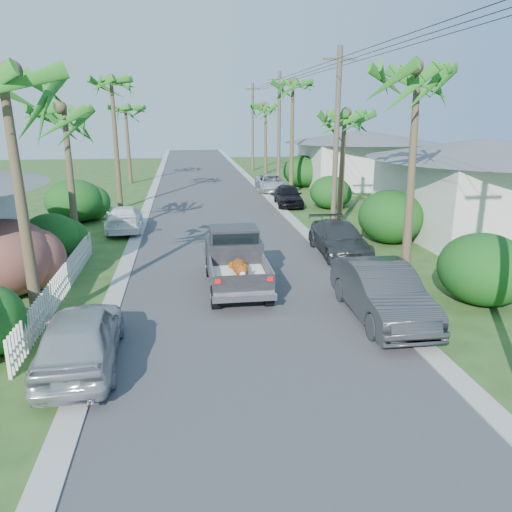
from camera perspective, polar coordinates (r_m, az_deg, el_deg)
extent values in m
plane|color=#2A491B|center=(12.72, 1.02, -11.98)|extent=(120.00, 120.00, 0.00)
cube|color=#38383A|center=(36.62, -5.26, 6.58)|extent=(8.00, 100.00, 0.02)
cube|color=#A5A39E|center=(36.65, -12.03, 6.34)|extent=(0.60, 100.00, 0.06)
cube|color=#A5A39E|center=(37.08, 1.43, 6.79)|extent=(0.60, 100.00, 0.06)
cylinder|color=black|center=(15.83, -4.66, -4.71)|extent=(0.28, 0.76, 0.76)
cylinder|color=black|center=(16.01, 1.44, -4.42)|extent=(0.28, 0.76, 0.76)
cylinder|color=black|center=(18.91, -5.29, -1.25)|extent=(0.28, 0.76, 0.76)
cylinder|color=black|center=(19.06, -0.18, -1.04)|extent=(0.28, 0.76, 0.76)
cube|color=slate|center=(16.43, -1.86, -3.00)|extent=(1.90, 2.40, 0.24)
cube|color=slate|center=(16.24, -5.10, -1.87)|extent=(0.06, 2.40, 0.55)
cube|color=slate|center=(16.43, 1.32, -1.60)|extent=(0.06, 2.40, 0.55)
cube|color=black|center=(15.21, -1.38, -3.14)|extent=(1.92, 0.08, 0.52)
cube|color=silver|center=(15.21, -1.30, -4.86)|extent=(1.98, 0.18, 0.18)
cube|color=red|center=(15.06, -4.39, -2.90)|extent=(0.18, 0.05, 0.14)
cube|color=red|center=(15.24, 1.63, -2.63)|extent=(0.18, 0.05, 0.14)
cube|color=black|center=(18.06, -2.52, 0.19)|extent=(1.94, 1.65, 1.10)
cube|color=black|center=(17.87, -2.55, 2.44)|extent=(1.70, 1.35, 0.55)
cube|color=black|center=(17.23, -2.33, 1.83)|extent=(1.60, 0.05, 0.45)
cube|color=black|center=(19.29, -2.89, 0.76)|extent=(1.94, 1.20, 0.80)
cube|color=white|center=(16.36, -1.86, -2.34)|extent=(1.70, 2.10, 0.16)
ellipsoid|color=orange|center=(16.37, -1.91, -1.23)|extent=(0.48, 1.25, 0.43)
sphere|color=orange|center=(15.63, -1.61, -1.76)|extent=(0.40, 0.40, 0.40)
ellipsoid|color=white|center=(16.40, -1.91, -1.56)|extent=(0.32, 0.86, 0.18)
imported|color=#2D3032|center=(15.34, 14.17, -4.08)|extent=(1.80, 5.04, 1.66)
imported|color=#2C2F31|center=(21.99, 9.48, 1.91)|extent=(1.99, 4.79, 1.38)
imported|color=black|center=(33.45, 3.71, 6.91)|extent=(1.92, 4.18, 1.39)
imported|color=silver|center=(39.86, 1.72, 8.33)|extent=(2.27, 4.69, 1.29)
imported|color=#B1B4B8|center=(12.90, -19.41, -8.76)|extent=(2.01, 4.57, 1.53)
imported|color=white|center=(27.04, -14.81, 4.15)|extent=(2.11, 4.62, 1.31)
cone|color=brown|center=(14.95, -25.20, 4.99)|extent=(0.36, 0.71, 7.01)
cone|color=brown|center=(23.79, -20.42, 8.10)|extent=(0.36, 0.61, 6.21)
cone|color=brown|center=(33.40, -15.72, 12.06)|extent=(0.36, 0.36, 8.00)
cone|color=brown|center=(45.41, -14.41, 12.10)|extent=(0.36, 0.75, 6.51)
cone|color=brown|center=(19.04, 17.32, 8.61)|extent=(0.36, 0.73, 7.51)
cone|color=brown|center=(27.57, 9.79, 9.60)|extent=(0.36, 0.54, 6.01)
cone|color=brown|center=(37.98, 4.12, 13.16)|extent=(0.36, 0.36, 8.20)
cone|color=brown|center=(51.82, 1.09, 13.17)|extent=(0.36, 0.63, 6.81)
ellipsoid|color=#A91845|center=(18.69, -26.54, -0.18)|extent=(3.00, 3.30, 2.60)
ellipsoid|color=#164714|center=(22.37, -22.42, 1.95)|extent=(2.40, 2.64, 2.00)
ellipsoid|color=#164714|center=(30.11, -20.03, 5.94)|extent=(3.20, 3.52, 2.40)
ellipsoid|color=#164714|center=(17.61, 24.56, -1.36)|extent=(2.80, 3.08, 2.30)
ellipsoid|color=#164714|center=(24.54, 15.10, 4.37)|extent=(3.00, 3.30, 2.50)
ellipsoid|color=#164714|center=(32.82, 8.48, 7.22)|extent=(2.60, 2.86, 2.10)
ellipsoid|color=#164714|center=(42.50, 5.30, 9.64)|extent=(3.20, 3.52, 2.60)
cube|color=white|center=(17.95, -21.25, -2.85)|extent=(0.10, 11.00, 1.00)
cube|color=silver|center=(27.73, 24.38, 6.16)|extent=(8.00, 9.00, 3.80)
cone|color=#595B60|center=(27.48, 24.97, 11.08)|extent=(6.48, 6.48, 1.00)
cube|color=silver|center=(43.87, 11.79, 10.23)|extent=(9.00, 8.00, 3.60)
cone|color=#595B60|center=(43.71, 11.96, 13.23)|extent=(6.48, 6.48, 1.00)
cylinder|color=brown|center=(25.24, 9.14, 12.48)|extent=(0.26, 0.26, 9.00)
cube|color=brown|center=(25.31, 9.56, 21.32)|extent=(1.60, 0.10, 0.10)
cylinder|color=brown|center=(39.81, 2.64, 13.88)|extent=(0.26, 0.26, 9.00)
cube|color=brown|center=(39.85, 2.72, 19.50)|extent=(1.60, 0.10, 0.10)
cylinder|color=brown|center=(54.61, -0.38, 14.47)|extent=(0.26, 0.26, 9.00)
cube|color=brown|center=(54.64, -0.39, 18.57)|extent=(1.60, 0.10, 0.10)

